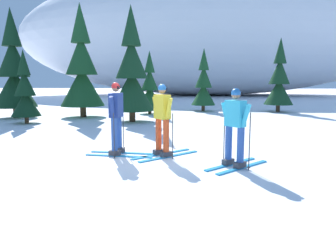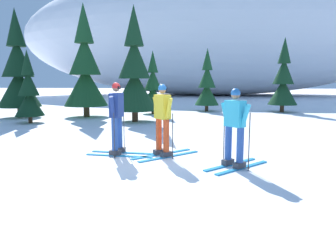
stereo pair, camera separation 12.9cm
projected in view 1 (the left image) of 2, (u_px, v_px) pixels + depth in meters
The scene contains 12 objects.
ground_plane at pixel (146, 159), 7.41m from camera, with size 120.00×120.00×0.00m, color white.
skier_yellow_jacket at pixel (163, 119), 7.51m from camera, with size 1.62×1.48×1.79m.
skier_navy_jacket at pixel (117, 117), 7.66m from camera, with size 1.75×0.81×1.83m.
skier_cyan_jacket at pixel (235, 127), 6.57m from camera, with size 1.50×1.42×1.72m.
pine_tree_far_left at pixel (14, 72), 15.05m from camera, with size 2.08×2.08×5.38m.
pine_tree_left at pixel (25, 93), 13.21m from camera, with size 1.23×1.23×3.19m.
pine_tree_center_left at pixel (82, 70), 15.40m from camera, with size 2.20×2.20×5.69m.
pine_tree_center at pixel (132, 74), 13.66m from camera, with size 1.99×1.99×5.17m.
pine_tree_center_right at pixel (150, 88), 16.93m from camera, with size 1.35×1.35×3.49m.
pine_tree_right at pixel (204, 85), 18.37m from camera, with size 1.45×1.45×3.76m.
pine_tree_far_right at pixel (279, 81), 17.96m from camera, with size 1.67×1.67×4.33m.
snow_ridge_background at pixel (208, 37), 36.88m from camera, with size 45.99×20.44×14.12m, color white.
Camera 1 is at (0.97, -7.17, 1.90)m, focal length 32.69 mm.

